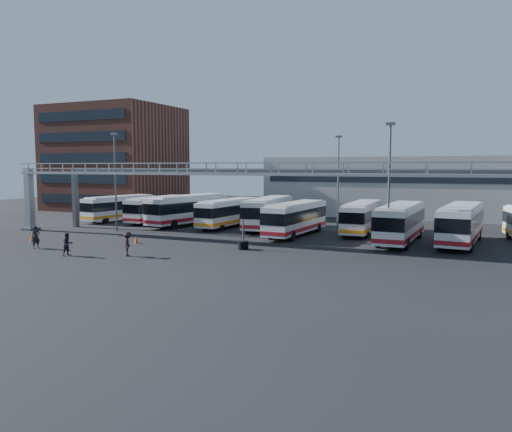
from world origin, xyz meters
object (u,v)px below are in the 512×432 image
at_px(bus_1, 158,208).
at_px(bus_8, 461,223).
at_px(tire_stack, 243,244).
at_px(pedestrian_b, 68,244).
at_px(pedestrian_c, 128,244).
at_px(bus_6, 362,216).
at_px(pedestrian_a, 36,237).
at_px(bus_7, 400,222).
at_px(bus_0, 120,207).
at_px(bus_2, 188,209).
at_px(cone_right, 136,240).
at_px(bus_4, 269,212).
at_px(light_pole_left, 115,176).
at_px(bus_3, 228,212).
at_px(light_pole_back, 338,176).
at_px(cone_left, 32,238).
at_px(light_pole_mid, 389,179).
at_px(bus_5, 296,217).

distance_m(bus_1, bus_8, 34.42).
bearing_deg(tire_stack, bus_8, 31.01).
relative_size(pedestrian_b, pedestrian_c, 0.94).
bearing_deg(bus_6, pedestrian_a, -139.62).
bearing_deg(bus_7, bus_0, 174.44).
bearing_deg(bus_7, pedestrian_a, -148.63).
bearing_deg(bus_2, bus_1, 176.37).
height_order(bus_2, cone_right, bus_2).
height_order(bus_4, pedestrian_a, bus_4).
height_order(bus_4, bus_7, bus_7).
distance_m(light_pole_left, bus_0, 11.17).
bearing_deg(bus_4, bus_1, 171.41).
bearing_deg(bus_0, pedestrian_c, -41.11).
bearing_deg(bus_8, bus_3, 177.68).
height_order(bus_2, bus_4, bus_2).
height_order(light_pole_left, light_pole_back, same).
height_order(pedestrian_a, cone_left, pedestrian_a).
relative_size(light_pole_back, pedestrian_a, 5.37).
height_order(bus_7, pedestrian_a, bus_7).
relative_size(light_pole_mid, bus_7, 0.90).
height_order(bus_5, cone_right, bus_5).
relative_size(bus_3, bus_7, 0.91).
bearing_deg(bus_8, light_pole_back, 149.69).
height_order(bus_5, bus_7, bus_7).
bearing_deg(light_pole_back, bus_7, -51.20).
height_order(bus_5, pedestrian_a, bus_5).
distance_m(bus_5, pedestrian_a, 23.36).
xyz_separation_m(pedestrian_a, pedestrian_b, (4.99, -1.57, -0.08)).
distance_m(bus_6, bus_8, 10.10).
bearing_deg(bus_4, bus_2, 177.38).
bearing_deg(light_pole_mid, tire_stack, -159.21).
relative_size(bus_8, pedestrian_c, 6.22).
bearing_deg(light_pole_mid, bus_4, 147.55).
distance_m(pedestrian_c, cone_right, 6.38).
distance_m(bus_4, cone_right, 15.62).
height_order(light_pole_back, bus_2, light_pole_back).
distance_m(bus_6, pedestrian_b, 28.04).
xyz_separation_m(light_pole_back, bus_5, (-1.66, -9.76, -3.93)).
xyz_separation_m(bus_5, tire_stack, (-1.24, -9.38, -1.39)).
bearing_deg(bus_3, cone_left, -122.01).
height_order(light_pole_left, bus_3, light_pole_left).
distance_m(bus_3, pedestrian_b, 21.07).
relative_size(bus_6, tire_stack, 4.27).
xyz_separation_m(bus_1, bus_6, (24.86, -0.20, 0.04)).
bearing_deg(pedestrian_b, cone_right, 5.11).
bearing_deg(bus_8, bus_7, -163.79).
relative_size(light_pole_left, bus_7, 0.90).
relative_size(bus_2, bus_3, 1.13).
height_order(bus_1, bus_7, bus_7).
xyz_separation_m(bus_6, cone_right, (-16.86, -14.52, -1.45)).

